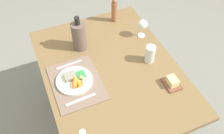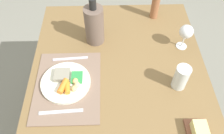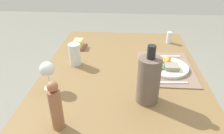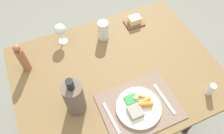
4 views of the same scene
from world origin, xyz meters
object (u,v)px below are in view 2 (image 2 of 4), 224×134
dinner_plate (66,82)px  pepper_mill (156,3)px  fork (70,59)px  cooler_bottle (94,25)px  butter_dish (199,131)px  wine_glass (186,32)px  water_tumbler (181,78)px  dining_table (119,89)px  knife (61,112)px

dinner_plate → pepper_mill: size_ratio=1.13×
fork → cooler_bottle: bearing=133.9°
dinner_plate → butter_dish: (0.28, 0.60, 0.00)m
butter_dish → pepper_mill: bearing=-173.8°
wine_glass → pepper_mill: 0.29m
cooler_bottle → water_tumbler: 0.54m
wine_glass → pepper_mill: pepper_mill is taller
butter_dish → wine_glass: 0.53m
water_tumbler → fork: bearing=-108.2°
dining_table → fork: fork is taller
butter_dish → cooler_bottle: bearing=-142.0°
fork → pepper_mill: size_ratio=0.87×
wine_glass → knife: bearing=-58.1°
dining_table → wine_glass: 0.48m
knife → pepper_mill: (-0.67, 0.52, 0.10)m
fork → dinner_plate: bearing=-5.9°
water_tumbler → cooler_bottle: bearing=-128.1°
cooler_bottle → water_tumbler: (0.33, 0.42, -0.06)m
dinner_plate → fork: (-0.16, 0.01, -0.01)m
dining_table → wine_glass: (-0.23, 0.37, 0.19)m
pepper_mill → wine_glass: bearing=25.4°
dinner_plate → butter_dish: 0.66m
dining_table → water_tumbler: water_tumbler is taller
knife → butter_dish: butter_dish is taller
pepper_mill → cooler_bottle: bearing=-61.7°
fork → dining_table: bearing=56.8°
dining_table → dinner_plate: (0.01, -0.27, 0.10)m
water_tumbler → knife: bearing=-76.6°
dining_table → dinner_plate: 0.29m
fork → butter_dish: butter_dish is taller
butter_dish → pepper_mill: size_ratio=0.59×
fork → pepper_mill: bearing=120.8°
dining_table → dinner_plate: bearing=-87.6°
dinner_plate → wine_glass: 0.69m
dining_table → dinner_plate: size_ratio=4.99×
fork → pepper_mill: pepper_mill is taller
dinner_plate → knife: 0.16m
dinner_plate → fork: size_ratio=1.30×
knife → butter_dish: bearing=76.0°
dinner_plate → pepper_mill: (-0.51, 0.51, 0.09)m
knife → cooler_bottle: cooler_bottle is taller
butter_dish → wine_glass: size_ratio=0.85×
dining_table → pepper_mill: pepper_mill is taller
wine_glass → pepper_mill: size_ratio=0.70×
fork → wine_glass: 0.65m
dining_table → water_tumbler: size_ratio=9.11×
knife → pepper_mill: pepper_mill is taller
cooler_bottle → butter_dish: cooler_bottle is taller
fork → water_tumbler: water_tumbler is taller
water_tumbler → pepper_mill: pepper_mill is taller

